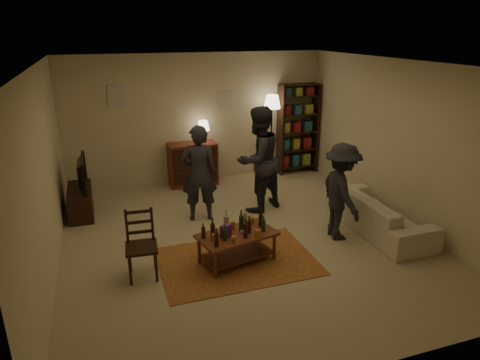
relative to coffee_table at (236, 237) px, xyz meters
name	(u,v)px	position (x,y,z in m)	size (l,w,h in m)	color
floor	(244,238)	(0.33, 0.64, -0.40)	(6.00, 6.00, 0.00)	#C6B793
room_shell	(166,98)	(-0.32, 3.62, 1.42)	(6.00, 6.00, 6.00)	beige
rug	(237,261)	(0.01, 0.00, -0.39)	(2.20, 1.50, 0.01)	maroon
coffee_table	(236,237)	(0.00, 0.00, 0.00)	(1.19, 0.82, 0.78)	brown
dining_chair	(141,242)	(-1.30, 0.08, 0.10)	(0.44, 0.44, 0.95)	black
tv_stand	(80,195)	(-2.11, 2.44, -0.01)	(0.40, 1.00, 1.06)	black
dresser	(193,163)	(0.14, 3.36, 0.08)	(1.00, 0.50, 1.36)	maroon
bookshelf	(298,128)	(2.58, 3.42, 0.64)	(0.90, 0.34, 2.02)	black
floor_lamp	(272,108)	(1.89, 3.29, 1.16)	(0.36, 0.36, 1.82)	black
sofa	(378,213)	(2.53, 0.24, -0.09)	(2.08, 0.81, 0.61)	beige
person_left	(199,173)	(-0.14, 1.60, 0.44)	(0.61, 0.40, 1.68)	#27282F
person_right	(258,160)	(0.96, 1.68, 0.55)	(0.93, 0.72, 1.90)	#26262E
person_by_sofa	(341,192)	(1.78, 0.22, 0.37)	(1.00, 0.57, 1.54)	#212228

